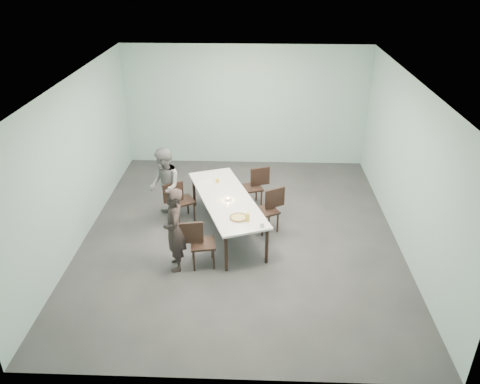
{
  "coord_description": "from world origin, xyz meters",
  "views": [
    {
      "loc": [
        0.29,
        -7.75,
        4.97
      ],
      "look_at": [
        0.0,
        -0.15,
        1.0
      ],
      "focal_mm": 35.0,
      "sensor_mm": 36.0,
      "label": 1
    }
  ],
  "objects_px": {
    "side_plate": "(242,213)",
    "chair_far_left": "(179,198)",
    "chair_near_right": "(270,207)",
    "water_tumbler": "(262,225)",
    "diner_far": "(165,186)",
    "amber_tumbler": "(218,181)",
    "beer_glass": "(247,217)",
    "table": "(226,200)",
    "diner_near": "(174,230)",
    "chair_near_left": "(198,241)",
    "chair_far_right": "(255,184)",
    "tealight": "(228,199)",
    "pizza": "(239,218)"
  },
  "relations": [
    {
      "from": "chair_far_right",
      "to": "diner_far",
      "type": "distance_m",
      "value": 1.95
    },
    {
      "from": "table",
      "to": "diner_far",
      "type": "xyz_separation_m",
      "value": [
        -1.26,
        0.4,
        0.08
      ]
    },
    {
      "from": "chair_near_left",
      "to": "chair_far_left",
      "type": "xyz_separation_m",
      "value": [
        -0.56,
        1.51,
        0.0
      ]
    },
    {
      "from": "table",
      "to": "side_plate",
      "type": "relative_size",
      "value": 15.28
    },
    {
      "from": "diner_far",
      "to": "tealight",
      "type": "distance_m",
      "value": 1.39
    },
    {
      "from": "chair_near_right",
      "to": "diner_far",
      "type": "xyz_separation_m",
      "value": [
        -2.09,
        0.28,
        0.27
      ]
    },
    {
      "from": "chair_near_right",
      "to": "amber_tumbler",
      "type": "height_order",
      "value": "chair_near_right"
    },
    {
      "from": "water_tumbler",
      "to": "chair_far_left",
      "type": "bearing_deg",
      "value": 139.43
    },
    {
      "from": "diner_near",
      "to": "chair_far_left",
      "type": "bearing_deg",
      "value": 173.64
    },
    {
      "from": "table",
      "to": "tealight",
      "type": "height_order",
      "value": "tealight"
    },
    {
      "from": "diner_far",
      "to": "side_plate",
      "type": "xyz_separation_m",
      "value": [
        1.57,
        -0.97,
        -0.02
      ]
    },
    {
      "from": "diner_far",
      "to": "chair_near_left",
      "type": "bearing_deg",
      "value": 8.49
    },
    {
      "from": "table",
      "to": "side_plate",
      "type": "distance_m",
      "value": 0.65
    },
    {
      "from": "diner_near",
      "to": "water_tumbler",
      "type": "bearing_deg",
      "value": 83.48
    },
    {
      "from": "side_plate",
      "to": "beer_glass",
      "type": "distance_m",
      "value": 0.31
    },
    {
      "from": "diner_near",
      "to": "water_tumbler",
      "type": "distance_m",
      "value": 1.48
    },
    {
      "from": "chair_far_left",
      "to": "chair_far_right",
      "type": "xyz_separation_m",
      "value": [
        1.53,
        0.7,
        0.0
      ]
    },
    {
      "from": "side_plate",
      "to": "chair_far_left",
      "type": "bearing_deg",
      "value": 143.59
    },
    {
      "from": "diner_near",
      "to": "side_plate",
      "type": "xyz_separation_m",
      "value": [
        1.12,
        0.63,
        -0.0
      ]
    },
    {
      "from": "side_plate",
      "to": "beer_glass",
      "type": "bearing_deg",
      "value": -68.77
    },
    {
      "from": "beer_glass",
      "to": "chair_near_left",
      "type": "bearing_deg",
      "value": -162.06
    },
    {
      "from": "diner_far",
      "to": "pizza",
      "type": "relative_size",
      "value": 4.56
    },
    {
      "from": "pizza",
      "to": "side_plate",
      "type": "bearing_deg",
      "value": 75.35
    },
    {
      "from": "chair_far_right",
      "to": "diner_far",
      "type": "bearing_deg",
      "value": 1.47
    },
    {
      "from": "chair_far_left",
      "to": "diner_near",
      "type": "relative_size",
      "value": 0.57
    },
    {
      "from": "chair_near_left",
      "to": "chair_far_right",
      "type": "xyz_separation_m",
      "value": [
        0.97,
        2.21,
        0.0
      ]
    },
    {
      "from": "diner_near",
      "to": "chair_far_right",
      "type": "bearing_deg",
      "value": 136.59
    },
    {
      "from": "chair_near_right",
      "to": "diner_far",
      "type": "bearing_deg",
      "value": -36.32
    },
    {
      "from": "table",
      "to": "amber_tumbler",
      "type": "relative_size",
      "value": 34.39
    },
    {
      "from": "water_tumbler",
      "to": "table",
      "type": "bearing_deg",
      "value": 123.14
    },
    {
      "from": "amber_tumbler",
      "to": "pizza",
      "type": "bearing_deg",
      "value": -71.08
    },
    {
      "from": "chair_near_left",
      "to": "diner_near",
      "type": "xyz_separation_m",
      "value": [
        -0.38,
        -0.08,
        0.26
      ]
    },
    {
      "from": "diner_far",
      "to": "amber_tumbler",
      "type": "height_order",
      "value": "diner_far"
    },
    {
      "from": "chair_near_right",
      "to": "amber_tumbler",
      "type": "relative_size",
      "value": 10.88
    },
    {
      "from": "diner_near",
      "to": "diner_far",
      "type": "height_order",
      "value": "diner_far"
    },
    {
      "from": "chair_near_left",
      "to": "side_plate",
      "type": "relative_size",
      "value": 4.83
    },
    {
      "from": "chair_far_left",
      "to": "diner_near",
      "type": "xyz_separation_m",
      "value": [
        0.19,
        -1.59,
        0.26
      ]
    },
    {
      "from": "amber_tumbler",
      "to": "chair_near_right",
      "type": "bearing_deg",
      "value": -26.46
    },
    {
      "from": "chair_near_right",
      "to": "side_plate",
      "type": "height_order",
      "value": "chair_near_right"
    },
    {
      "from": "chair_near_left",
      "to": "chair_far_left",
      "type": "relative_size",
      "value": 1.0
    },
    {
      "from": "diner_far",
      "to": "water_tumbler",
      "type": "bearing_deg",
      "value": 33.24
    },
    {
      "from": "water_tumbler",
      "to": "amber_tumbler",
      "type": "relative_size",
      "value": 1.12
    },
    {
      "from": "chair_near_left",
      "to": "chair_near_right",
      "type": "xyz_separation_m",
      "value": [
        1.26,
        1.24,
        0.0
      ]
    },
    {
      "from": "chair_far_left",
      "to": "side_plate",
      "type": "height_order",
      "value": "chair_far_left"
    },
    {
      "from": "tealight",
      "to": "pizza",
      "type": "bearing_deg",
      "value": -71.07
    },
    {
      "from": "chair_far_right",
      "to": "beer_glass",
      "type": "bearing_deg",
      "value": 66.92
    },
    {
      "from": "chair_near_right",
      "to": "beer_glass",
      "type": "height_order",
      "value": "beer_glass"
    },
    {
      "from": "chair_far_left",
      "to": "tealight",
      "type": "xyz_separation_m",
      "value": [
        1.02,
        -0.49,
        0.27
      ]
    },
    {
      "from": "beer_glass",
      "to": "table",
      "type": "bearing_deg",
      "value": 116.49
    },
    {
      "from": "chair_near_right",
      "to": "water_tumbler",
      "type": "height_order",
      "value": "chair_near_right"
    }
  ]
}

